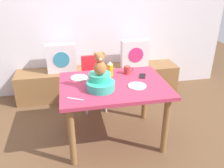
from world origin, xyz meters
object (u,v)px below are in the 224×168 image
Objects in this scene: pillow_floral_left at (61,58)px; highchair at (94,76)px; pillow_floral_right at (135,54)px; dinner_plate_far at (79,78)px; infant_seat_teal at (100,83)px; coffee_mug at (127,70)px; cell_phone at (142,76)px; ketchup_bottle at (110,69)px; dinner_plate_near at (137,86)px; teddy_bear at (100,64)px; dining_table at (114,92)px.

pillow_floral_left is 0.63m from highchair.
pillow_floral_right reaches higher than dinner_plate_far.
infant_seat_teal is 2.75× the size of coffee_mug.
pillow_floral_left is 2.20× the size of dinner_plate_far.
infant_seat_teal is 2.29× the size of cell_phone.
ketchup_bottle reaches higher than pillow_floral_right.
pillow_floral_right is 1.06m from cell_phone.
teddy_bear is at bearing 176.40° from dinner_plate_near.
pillow_floral_left is at bearing 116.10° from dining_table.
coffee_mug is at bearing -111.69° from pillow_floral_right.
ketchup_bottle is at bearing 125.27° from dinner_plate_near.
cell_phone is at bearing 23.21° from infant_seat_teal.
dinner_plate_near reaches higher than dining_table.
pillow_floral_left is 3.06× the size of cell_phone.
pillow_floral_right is at bearing 0.00° from pillow_floral_left.
pillow_floral_left reaches higher than cell_phone.
ketchup_bottle is at bearing -76.53° from highchair.
dinner_plate_far is (-0.60, 0.35, 0.00)m from dinner_plate_near.
highchair is 4.27× the size of ketchup_bottle.
pillow_floral_left is 1.31m from dining_table.
infant_seat_teal is (-0.16, -0.09, 0.18)m from dining_table.
dinner_plate_far is (-0.95, -0.95, 0.07)m from pillow_floral_right.
pillow_floral_left is 1.41m from cell_phone.
dinner_plate_near is at bearing -57.90° from pillow_floral_left.
teddy_bear is 0.40m from ketchup_bottle.
dinner_plate_near reaches higher than cell_phone.
dining_table is 8.26× the size of cell_phone.
dinner_plate_far is (-0.21, 0.32, -0.27)m from teddy_bear.
dinner_plate_near is at bearing -54.73° from ketchup_bottle.
cell_phone is (0.38, 0.14, 0.11)m from dining_table.
pillow_floral_left is 1.22m from coffee_mug.
infant_seat_teal is 0.35m from ketchup_bottle.
infant_seat_teal is 0.52m from coffee_mug.
teddy_bear is at bearing 45.88° from cell_phone.
ketchup_bottle is at bearing 90.65° from dining_table.
highchair is 2.39× the size of infant_seat_teal.
infant_seat_teal is at bearing 176.32° from dinner_plate_near.
infant_seat_teal is 1.65× the size of dinner_plate_far.
dining_table is 5.95× the size of dinner_plate_near.
ketchup_bottle is 0.92× the size of dinner_plate_far.
cell_phone is (0.51, -0.62, 0.22)m from highchair.
pillow_floral_left is 1.34m from infant_seat_teal.
cell_phone is at bearing 20.24° from dining_table.
pillow_floral_right is 2.20× the size of dinner_plate_near.
highchair is (0.44, -0.42, -0.16)m from pillow_floral_left.
highchair is at bearing 103.47° from ketchup_bottle.
dining_table is 0.78m from highchair.
cell_phone is (0.14, 0.26, -0.00)m from dinner_plate_near.
coffee_mug is at bearing 42.25° from infant_seat_teal.
coffee_mug is 0.60× the size of dinner_plate_far.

